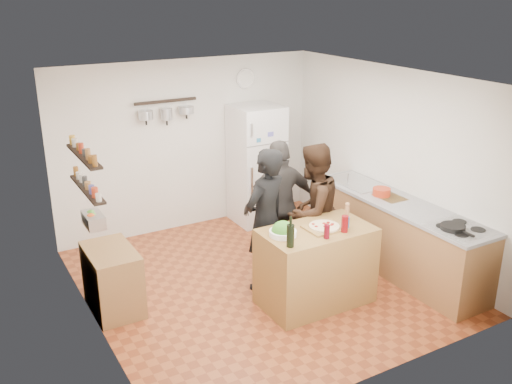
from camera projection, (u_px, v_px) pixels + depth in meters
room_shell at (244, 177)px, 6.95m from camera, size 4.20×4.20×4.20m
prep_island at (316, 266)px, 6.47m from camera, size 1.25×0.72×0.91m
pizza_board at (324, 228)px, 6.33m from camera, size 0.42×0.34×0.02m
pizza at (324, 226)px, 6.32m from camera, size 0.34×0.34×0.02m
salad_bowl at (283, 233)px, 6.15m from camera, size 0.30×0.30×0.06m
wine_bottle at (290, 236)px, 5.86m from camera, size 0.08×0.08×0.24m
wine_glass_near at (327, 232)px, 6.07m from camera, size 0.06×0.06×0.15m
wine_glass_far at (345, 224)px, 6.22m from camera, size 0.08×0.08×0.19m
pepper_mill at (347, 213)px, 6.53m from camera, size 0.05×0.05×0.17m
salt_canister at (346, 222)px, 6.33m from camera, size 0.08×0.08×0.13m
person_left at (266, 220)px, 6.67m from camera, size 0.74×0.61×1.74m
person_center at (312, 212)px, 6.96m from camera, size 0.99×0.88×1.71m
person_back at (280, 205)px, 7.21m from camera, size 1.02×0.52×1.68m
counter_run at (397, 236)px, 7.25m from camera, size 0.63×2.63×0.90m
stove_top at (460, 229)px, 6.32m from camera, size 0.60×0.62×0.02m
skillet at (453, 227)px, 6.28m from camera, size 0.27×0.27×0.05m
sink at (357, 183)px, 7.79m from camera, size 0.50×0.80×0.03m
cutting_board at (390, 198)px, 7.25m from camera, size 0.30×0.40×0.02m
red_bowl at (382, 192)px, 7.29m from camera, size 0.23×0.23×0.10m
fridge at (256, 165)px, 8.63m from camera, size 0.70×0.68×1.80m
wall_clock at (245, 79)px, 8.47m from camera, size 0.30×0.03×0.30m
spice_shelf_lower at (87, 189)px, 5.81m from camera, size 0.12×1.00×0.02m
spice_shelf_upper at (84, 156)px, 5.69m from camera, size 0.12×1.00×0.02m
produce_basket at (93, 220)px, 5.94m from camera, size 0.18×0.35×0.14m
side_table at (113, 280)px, 6.36m from camera, size 0.50×0.80×0.73m
pot_rack at (166, 101)px, 7.86m from camera, size 0.90×0.04×0.04m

